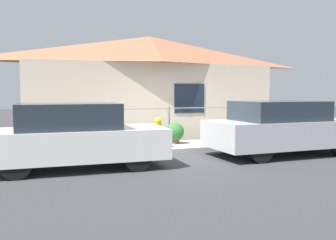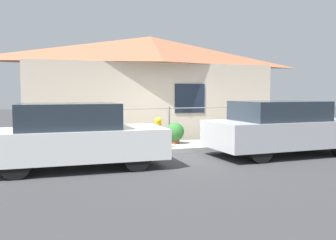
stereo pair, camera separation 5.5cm
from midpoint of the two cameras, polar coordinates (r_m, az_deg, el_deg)
ground_plane at (r=10.42m, az=3.02°, el=-5.00°), size 60.00×60.00×0.00m
sidewalk at (r=11.17m, az=1.39°, el=-4.05°), size 24.00×1.66×0.12m
house at (r=13.50m, az=-2.45°, el=9.62°), size 9.06×2.23×3.66m
fence at (r=11.72m, az=0.22°, el=-0.37°), size 4.90×0.10×1.10m
car_left at (r=8.42m, az=-13.96°, el=-2.46°), size 3.91×1.71×1.44m
car_right at (r=10.42m, az=17.13°, el=-1.16°), size 4.09×1.89×1.44m
fire_hydrant at (r=10.37m, az=-1.41°, el=-1.86°), size 0.45×0.20×0.86m
potted_plant_near_hydrant at (r=11.30m, az=1.21°, el=-1.89°), size 0.55×0.55×0.64m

